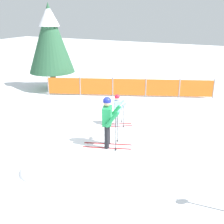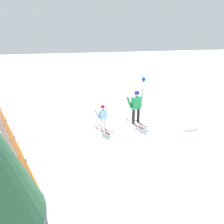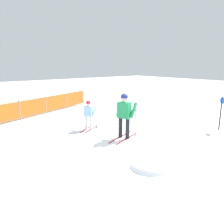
# 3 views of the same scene
# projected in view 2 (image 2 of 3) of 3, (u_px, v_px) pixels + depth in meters

# --- Properties ---
(ground_plane) EXTENTS (60.00, 60.00, 0.00)m
(ground_plane) POSITION_uv_depth(u_px,v_px,m) (139.00, 121.00, 11.03)
(ground_plane) COLOR white
(skier_adult) EXTENTS (1.60, 0.89, 1.67)m
(skier_adult) POSITION_uv_depth(u_px,v_px,m) (136.00, 104.00, 10.53)
(skier_adult) COLOR maroon
(skier_adult) RESTS_ON ground_plane
(skier_child) EXTENTS (1.12, 0.82, 1.23)m
(skier_child) POSITION_uv_depth(u_px,v_px,m) (103.00, 115.00, 9.89)
(skier_child) COLOR maroon
(skier_child) RESTS_ON ground_plane
(safety_fence) EXTENTS (7.80, 3.08, 0.99)m
(safety_fence) POSITION_uv_depth(u_px,v_px,m) (12.00, 138.00, 8.34)
(safety_fence) COLOR gray
(safety_fence) RESTS_ON ground_plane
(trail_marker) EXTENTS (0.16, 0.25, 1.39)m
(trail_marker) POSITION_uv_depth(u_px,v_px,m) (143.00, 85.00, 14.34)
(trail_marker) COLOR black
(trail_marker) RESTS_ON ground_plane
(snow_mound) EXTENTS (1.32, 1.12, 0.53)m
(snow_mound) POSITION_uv_depth(u_px,v_px,m) (184.00, 126.00, 10.50)
(snow_mound) COLOR white
(snow_mound) RESTS_ON ground_plane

